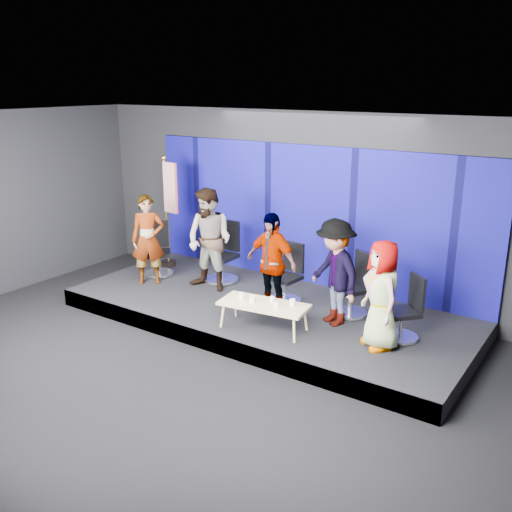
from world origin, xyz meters
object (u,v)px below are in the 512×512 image
object	(u,v)px
panelist_e	(382,295)
flag_stand	(169,210)
chair_a	(158,258)
chair_b	(223,262)
mug_e	(292,302)
mug_d	(277,305)
panelist_d	(335,272)
panelist_c	(271,263)
panelist_a	(148,240)
chair_e	(404,318)
coffee_table	(264,305)
mug_b	(252,299)
panelist_b	(210,240)
chair_d	(353,295)
mug_a	(242,296)
chair_c	(287,283)
mug_c	(272,299)

from	to	relation	value
panelist_e	flag_stand	xyz separation A→B (m)	(-5.02, 1.09, 0.41)
chair_a	chair_b	world-z (taller)	chair_b
mug_e	mug_d	bearing A→B (deg)	-128.95
panelist_d	panelist_e	world-z (taller)	panelist_d
panelist_c	panelist_d	distance (m)	1.11
panelist_a	chair_e	world-z (taller)	panelist_a
panelist_d	chair_a	bearing A→B (deg)	-152.98
coffee_table	panelist_d	bearing A→B (deg)	45.89
chair_a	mug_b	distance (m)	3.21
panelist_a	mug_e	xyz separation A→B (m)	(3.39, -0.40, -0.37)
panelist_c	panelist_b	bearing A→B (deg)	176.62
panelist_a	mug_e	distance (m)	3.44
chair_b	mug_d	xyz separation A→B (m)	(2.14, -1.47, 0.09)
chair_d	chair_e	size ratio (longest dim) A/B	1.06
coffee_table	mug_a	xyz separation A→B (m)	(-0.38, -0.05, 0.09)
panelist_e	coffee_table	world-z (taller)	panelist_e
chair_e	mug_a	bearing A→B (deg)	-116.05
panelist_a	panelist_c	distance (m)	2.67
chair_c	mug_d	world-z (taller)	chair_c
chair_d	panelist_d	distance (m)	0.71
chair_d	panelist_d	xyz separation A→B (m)	(-0.11, -0.49, 0.51)
mug_c	chair_c	bearing A→B (deg)	109.48
panelist_a	panelist_d	bearing A→B (deg)	-38.31
panelist_a	mug_b	world-z (taller)	panelist_a
mug_b	mug_e	world-z (taller)	mug_b
mug_a	mug_b	world-z (taller)	mug_b
panelist_a	mug_d	world-z (taller)	panelist_a
chair_c	mug_b	bearing A→B (deg)	-77.68
panelist_b	panelist_e	xyz separation A→B (m)	(3.53, -0.51, -0.14)
panelist_e	coffee_table	size ratio (longest dim) A/B	1.11
panelist_a	panelist_e	size ratio (longest dim) A/B	1.06
mug_b	panelist_e	bearing A→B (deg)	14.51
panelist_a	mug_c	xyz separation A→B (m)	(3.05, -0.44, -0.38)
chair_a	mug_d	world-z (taller)	chair_a
panelist_c	chair_e	world-z (taller)	panelist_c
mug_e	mug_a	bearing A→B (deg)	-164.65
chair_a	panelist_e	distance (m)	4.97
panelist_d	panelist_e	xyz separation A→B (m)	(0.94, -0.39, -0.05)
panelist_d	flag_stand	world-z (taller)	flag_stand
chair_d	mug_b	distance (m)	1.74
chair_e	chair_c	bearing A→B (deg)	-145.84
panelist_b	mug_e	xyz separation A→B (m)	(2.21, -0.77, -0.47)
coffee_table	flag_stand	distance (m)	3.72
chair_a	panelist_c	distance (m)	2.94
chair_c	mug_a	world-z (taller)	chair_c
chair_b	flag_stand	bearing A→B (deg)	175.76
panelist_e	mug_a	world-z (taller)	panelist_e
chair_b	panelist_b	size ratio (longest dim) A/B	0.62
chair_a	mug_a	world-z (taller)	chair_a
coffee_table	panelist_a	bearing A→B (deg)	169.28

